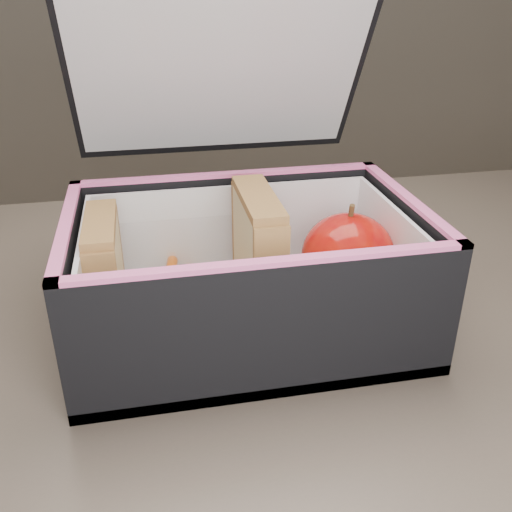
% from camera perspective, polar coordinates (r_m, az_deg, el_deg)
% --- Properties ---
extents(kitchen_table, '(1.20, 0.80, 0.75)m').
position_cam_1_polar(kitchen_table, '(0.53, 1.12, -18.22)').
color(kitchen_table, brown).
rests_on(kitchen_table, ground).
extents(lunch_bag, '(0.29, 0.29, 0.27)m').
position_cam_1_polar(lunch_bag, '(0.48, -1.05, -0.67)').
color(lunch_bag, black).
rests_on(lunch_bag, kitchen_table).
extents(plastic_tub, '(0.17, 0.12, 0.07)m').
position_cam_1_polar(plastic_tub, '(0.48, -7.11, -2.83)').
color(plastic_tub, white).
rests_on(plastic_tub, lunch_bag).
extents(sandwich_left, '(0.02, 0.09, 0.10)m').
position_cam_1_polar(sandwich_left, '(0.47, -14.75, -1.78)').
color(sandwich_left, tan).
rests_on(sandwich_left, plastic_tub).
extents(sandwich_right, '(0.03, 0.10, 0.11)m').
position_cam_1_polar(sandwich_right, '(0.48, 0.21, 0.16)').
color(sandwich_right, tan).
rests_on(sandwich_right, plastic_tub).
extents(carrot_sticks, '(0.04, 0.15, 0.03)m').
position_cam_1_polar(carrot_sticks, '(0.48, -7.38, -4.59)').
color(carrot_sticks, '#DF5E07').
rests_on(carrot_sticks, plastic_tub).
extents(paper_napkin, '(0.10, 0.10, 0.01)m').
position_cam_1_polar(paper_napkin, '(0.52, 8.23, -4.03)').
color(paper_napkin, white).
rests_on(paper_napkin, lunch_bag).
extents(red_apple, '(0.09, 0.09, 0.09)m').
position_cam_1_polar(red_apple, '(0.50, 9.17, 0.05)').
color(red_apple, '#990109').
rests_on(red_apple, paper_napkin).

